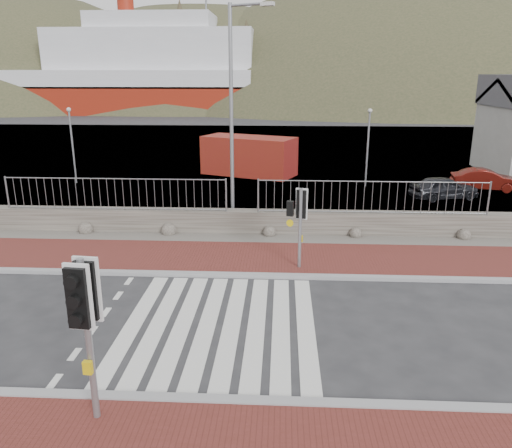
# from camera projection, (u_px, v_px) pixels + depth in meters

# --- Properties ---
(ground) EXTENTS (220.00, 220.00, 0.00)m
(ground) POSITION_uv_depth(u_px,v_px,m) (220.00, 325.00, 12.17)
(ground) COLOR #28282B
(ground) RESTS_ON ground
(sidewalk_far) EXTENTS (40.00, 3.00, 0.08)m
(sidewalk_far) POSITION_uv_depth(u_px,v_px,m) (236.00, 258.00, 16.46)
(sidewalk_far) COLOR maroon
(sidewalk_far) RESTS_ON ground
(kerb_near) EXTENTS (40.00, 0.25, 0.12)m
(kerb_near) POSITION_uv_depth(u_px,v_px,m) (200.00, 400.00, 9.29)
(kerb_near) COLOR gray
(kerb_near) RESTS_ON ground
(kerb_far) EXTENTS (40.00, 0.25, 0.12)m
(kerb_far) POSITION_uv_depth(u_px,v_px,m) (232.00, 275.00, 15.02)
(kerb_far) COLOR gray
(kerb_far) RESTS_ON ground
(zebra_crossing) EXTENTS (4.62, 5.60, 0.01)m
(zebra_crossing) POSITION_uv_depth(u_px,v_px,m) (220.00, 325.00, 12.17)
(zebra_crossing) COLOR silver
(zebra_crossing) RESTS_ON ground
(gravel_strip) EXTENTS (40.00, 1.50, 0.06)m
(gravel_strip) POSITION_uv_depth(u_px,v_px,m) (241.00, 239.00, 18.37)
(gravel_strip) COLOR #59544C
(gravel_strip) RESTS_ON ground
(stone_wall) EXTENTS (40.00, 0.60, 0.90)m
(stone_wall) POSITION_uv_depth(u_px,v_px,m) (243.00, 222.00, 19.01)
(stone_wall) COLOR #49433C
(stone_wall) RESTS_ON ground
(railing) EXTENTS (18.07, 0.07, 1.22)m
(railing) POSITION_uv_depth(u_px,v_px,m) (242.00, 188.00, 18.47)
(railing) COLOR gray
(railing) RESTS_ON stone_wall
(quay) EXTENTS (120.00, 40.00, 0.50)m
(quay) POSITION_uv_depth(u_px,v_px,m) (263.00, 152.00, 38.83)
(quay) COLOR #4C4C4F
(quay) RESTS_ON ground
(water) EXTENTS (220.00, 50.00, 0.05)m
(water) POSITION_uv_depth(u_px,v_px,m) (273.00, 115.00, 72.27)
(water) COLOR #3F4C54
(water) RESTS_ON ground
(ferry) EXTENTS (50.00, 16.00, 20.00)m
(ferry) POSITION_uv_depth(u_px,v_px,m) (114.00, 76.00, 76.72)
(ferry) COLOR maroon
(ferry) RESTS_ON ground
(hills_backdrop) EXTENTS (254.00, 90.00, 100.00)m
(hills_backdrop) POSITION_uv_depth(u_px,v_px,m) (307.00, 220.00, 102.52)
(hills_backdrop) COLOR #323821
(hills_backdrop) RESTS_ON ground
(traffic_signal_near) EXTENTS (0.46, 0.31, 3.06)m
(traffic_signal_near) POSITION_uv_depth(u_px,v_px,m) (85.00, 307.00, 8.20)
(traffic_signal_near) COLOR gray
(traffic_signal_near) RESTS_ON ground
(traffic_signal_far) EXTENTS (0.64, 0.33, 2.59)m
(traffic_signal_far) POSITION_uv_depth(u_px,v_px,m) (299.00, 211.00, 15.09)
(traffic_signal_far) COLOR gray
(traffic_signal_far) RESTS_ON ground
(streetlight) EXTENTS (1.67, 0.80, 8.27)m
(streetlight) POSITION_uv_depth(u_px,v_px,m) (235.00, 108.00, 18.52)
(streetlight) COLOR gray
(streetlight) RESTS_ON ground
(shipping_container) EXTENTS (5.89, 4.20, 2.26)m
(shipping_container) POSITION_uv_depth(u_px,v_px,m) (249.00, 156.00, 29.82)
(shipping_container) COLOR maroon
(shipping_container) RESTS_ON ground
(car_a) EXTENTS (3.50, 2.07, 1.12)m
(car_a) POSITION_uv_depth(u_px,v_px,m) (444.00, 188.00, 24.16)
(car_a) COLOR black
(car_a) RESTS_ON ground
(car_b) EXTENTS (3.50, 1.67, 1.11)m
(car_b) POSITION_uv_depth(u_px,v_px,m) (485.00, 180.00, 25.99)
(car_b) COLOR #53100B
(car_b) RESTS_ON ground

